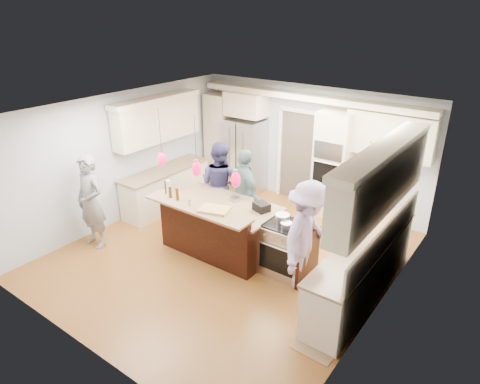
% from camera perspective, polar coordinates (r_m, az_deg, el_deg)
% --- Properties ---
extents(ground_plane, '(6.00, 6.00, 0.00)m').
position_cam_1_polar(ground_plane, '(8.04, -1.50, -8.34)').
color(ground_plane, olive).
rests_on(ground_plane, ground).
extents(room_shell, '(5.54, 6.04, 2.72)m').
position_cam_1_polar(room_shell, '(7.24, -1.65, 3.95)').
color(room_shell, '#B2BCC6').
rests_on(room_shell, ground).
extents(refrigerator, '(0.90, 0.70, 1.80)m').
position_cam_1_polar(refrigerator, '(10.42, 0.61, 4.84)').
color(refrigerator, '#B7B7BC').
rests_on(refrigerator, ground).
extents(oven_column, '(0.72, 0.69, 2.30)m').
position_cam_1_polar(oven_column, '(9.28, 12.33, 3.52)').
color(oven_column, beige).
rests_on(oven_column, ground).
extents(back_upper_cabinets, '(5.30, 0.61, 2.54)m').
position_cam_1_polar(back_upper_cabinets, '(9.86, 4.88, 8.35)').
color(back_upper_cabinets, beige).
rests_on(back_upper_cabinets, ground).
extents(right_counter_run, '(0.64, 3.10, 2.51)m').
position_cam_1_polar(right_counter_run, '(6.74, 16.80, -5.83)').
color(right_counter_run, beige).
rests_on(right_counter_run, ground).
extents(left_cabinets, '(0.64, 2.30, 2.51)m').
position_cam_1_polar(left_cabinets, '(9.62, -10.21, 3.82)').
color(left_cabinets, beige).
rests_on(left_cabinets, ground).
extents(kitchen_island, '(2.10, 1.46, 1.12)m').
position_cam_1_polar(kitchen_island, '(7.98, -2.62, -4.60)').
color(kitchen_island, black).
rests_on(kitchen_island, ground).
extents(island_range, '(0.82, 0.71, 0.92)m').
position_cam_1_polar(island_range, '(7.36, 6.41, -7.63)').
color(island_range, '#B7B7BC').
rests_on(island_range, ground).
extents(pendant_lights, '(1.75, 0.15, 1.03)m').
position_cam_1_polar(pendant_lights, '(7.03, -5.81, 3.11)').
color(pendant_lights, black).
rests_on(pendant_lights, ground).
extents(person_bar_end, '(0.66, 0.44, 1.80)m').
position_cam_1_polar(person_bar_end, '(8.42, -19.28, -1.26)').
color(person_bar_end, slate).
rests_on(person_bar_end, ground).
extents(person_far_left, '(0.91, 0.73, 1.79)m').
position_cam_1_polar(person_far_left, '(8.77, -2.72, 1.06)').
color(person_far_left, navy).
rests_on(person_far_left, ground).
extents(person_far_right, '(1.12, 0.86, 1.77)m').
position_cam_1_polar(person_far_right, '(8.36, 0.66, -0.14)').
color(person_far_right, slate).
rests_on(person_far_right, ground).
extents(person_range_side, '(0.71, 1.21, 1.86)m').
position_cam_1_polar(person_range_side, '(6.80, 8.99, -5.97)').
color(person_range_side, '#A391C3').
rests_on(person_range_side, ground).
extents(floor_rug, '(0.59, 0.85, 0.01)m').
position_cam_1_polar(floor_rug, '(6.38, 10.97, -18.70)').
color(floor_rug, '#957751').
rests_on(floor_rug, ground).
extents(water_bottle, '(0.09, 0.09, 0.32)m').
position_cam_1_polar(water_bottle, '(7.66, -9.49, 0.42)').
color(water_bottle, silver).
rests_on(water_bottle, kitchen_island).
extents(beer_bottle_a, '(0.08, 0.08, 0.25)m').
position_cam_1_polar(beer_bottle_a, '(7.82, -9.80, 0.65)').
color(beer_bottle_a, '#412A0B').
rests_on(beer_bottle_a, kitchen_island).
extents(beer_bottle_b, '(0.07, 0.07, 0.21)m').
position_cam_1_polar(beer_bottle_b, '(7.65, -9.28, -0.04)').
color(beer_bottle_b, '#412A0B').
rests_on(beer_bottle_b, kitchen_island).
extents(beer_bottle_c, '(0.07, 0.07, 0.23)m').
position_cam_1_polar(beer_bottle_c, '(7.53, -8.36, -0.30)').
color(beer_bottle_c, '#412A0B').
rests_on(beer_bottle_c, kitchen_island).
extents(drink_can, '(0.06, 0.06, 0.11)m').
position_cam_1_polar(drink_can, '(7.33, -6.74, -1.42)').
color(drink_can, '#B7B7BC').
rests_on(drink_can, kitchen_island).
extents(cutting_board, '(0.57, 0.47, 0.04)m').
position_cam_1_polar(cutting_board, '(7.13, -3.40, -2.34)').
color(cutting_board, tan).
rests_on(cutting_board, kitchen_island).
extents(pot_large, '(0.24, 0.24, 0.14)m').
position_cam_1_polar(pot_large, '(7.19, 5.68, -3.50)').
color(pot_large, '#B7B7BC').
rests_on(pot_large, island_range).
extents(pot_small, '(0.19, 0.19, 0.09)m').
position_cam_1_polar(pot_small, '(7.03, 6.20, -4.42)').
color(pot_small, '#B7B7BC').
rests_on(pot_small, island_range).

